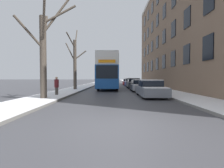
{
  "coord_description": "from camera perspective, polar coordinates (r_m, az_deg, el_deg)",
  "views": [
    {
      "loc": [
        -0.26,
        -5.44,
        1.5
      ],
      "look_at": [
        -0.42,
        12.89,
        0.86
      ],
      "focal_mm": 28.0,
      "sensor_mm": 36.0,
      "label": 1
    }
  ],
  "objects": [
    {
      "name": "parked_car_1",
      "position": [
        19.88,
        9.0,
        -0.54
      ],
      "size": [
        1.85,
        3.98,
        1.34
      ],
      "color": "#9EA3AD",
      "rests_on": "ground"
    },
    {
      "name": "double_decker_bus",
      "position": [
        23.57,
        -1.2,
        4.42
      ],
      "size": [
        2.58,
        10.44,
        4.41
      ],
      "color": "#194C99",
      "rests_on": "ground"
    },
    {
      "name": "sidewalk_left",
      "position": [
        58.66,
        -4.26,
        0.63
      ],
      "size": [
        2.73,
        130.0,
        0.16
      ],
      "color": "slate",
      "rests_on": "ground"
    },
    {
      "name": "parked_car_2",
      "position": [
        25.78,
        7.05,
        0.18
      ],
      "size": [
        1.83,
        4.36,
        1.48
      ],
      "color": "#474C56",
      "rests_on": "ground"
    },
    {
      "name": "parked_car_0",
      "position": [
        14.15,
        12.49,
        -1.54
      ],
      "size": [
        1.82,
        4.57,
        1.36
      ],
      "color": "slate",
      "rests_on": "ground"
    },
    {
      "name": "bare_tree_left_1",
      "position": [
        21.17,
        -12.05,
        7.03
      ],
      "size": [
        2.51,
        4.1,
        7.61
      ],
      "color": "#4C4238",
      "rests_on": "ground"
    },
    {
      "name": "parked_car_3",
      "position": [
        31.22,
        5.9,
        0.46
      ],
      "size": [
        1.76,
        3.95,
        1.43
      ],
      "color": "navy",
      "rests_on": "ground"
    },
    {
      "name": "pedestrian_left_sidewalk",
      "position": [
        14.64,
        -17.65,
        -0.54
      ],
      "size": [
        0.35,
        0.35,
        1.59
      ],
      "rotation": [
        0.0,
        0.0,
        1.26
      ],
      "color": "#4C4742",
      "rests_on": "ground"
    },
    {
      "name": "parked_car_4",
      "position": [
        36.96,
        5.06,
        0.65
      ],
      "size": [
        1.9,
        4.44,
        1.33
      ],
      "color": "maroon",
      "rests_on": "ground"
    },
    {
      "name": "bare_tree_left_0",
      "position": [
        12.57,
        -21.26,
        10.43
      ],
      "size": [
        3.4,
        3.52,
        7.15
      ],
      "color": "#4C4238",
      "rests_on": "ground"
    },
    {
      "name": "terrace_facade_right",
      "position": [
        26.95,
        26.34,
        16.49
      ],
      "size": [
        9.1,
        37.28,
        16.66
      ],
      "color": "#7A604C",
      "rests_on": "ground"
    },
    {
      "name": "ground_plane",
      "position": [
        5.65,
        3.24,
        -13.43
      ],
      "size": [
        320.0,
        320.0,
        0.0
      ],
      "primitive_type": "plane",
      "color": "#424247"
    },
    {
      "name": "sidewalk_right",
      "position": [
        58.7,
        5.79,
        0.62
      ],
      "size": [
        2.73,
        130.0,
        0.16
      ],
      "color": "slate",
      "rests_on": "ground"
    }
  ]
}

